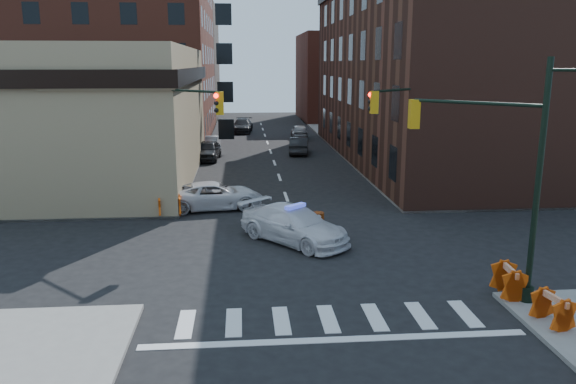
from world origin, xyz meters
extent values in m
plane|color=black|center=(0.00, 0.00, 0.00)|extent=(140.00, 140.00, 0.00)
cube|color=gray|center=(-23.00, 32.75, 0.07)|extent=(34.00, 54.50, 0.15)
cube|color=gray|center=(23.00, 32.75, 0.07)|extent=(34.00, 54.50, 0.15)
cube|color=#887A59|center=(-17.00, 16.50, 4.50)|extent=(22.00, 22.00, 9.00)
cube|color=brown|center=(-18.50, 40.00, 12.00)|extent=(25.00, 25.00, 24.00)
cube|color=#49271D|center=(13.00, 22.50, 7.00)|extent=(14.00, 34.00, 14.00)
cube|color=brown|center=(-16.00, 62.00, 8.00)|extent=(20.00, 18.00, 16.00)
cube|color=brown|center=(14.00, 58.00, 6.00)|extent=(16.00, 16.00, 12.00)
cylinder|color=black|center=(6.80, -6.30, 4.15)|extent=(0.20, 0.20, 8.00)
cylinder|color=black|center=(6.80, -6.30, 0.40)|extent=(0.44, 0.44, 0.50)
cylinder|color=black|center=(5.21, -4.71, 6.65)|extent=(3.27, 3.27, 0.12)
cube|color=#BF8C0C|center=(3.62, -3.12, 6.15)|extent=(0.35, 0.35, 1.05)
sphere|color=#FF0C05|center=(3.77, -2.96, 6.50)|extent=(0.22, 0.22, 0.22)
sphere|color=black|center=(3.77, -2.96, 6.17)|extent=(0.22, 0.22, 0.22)
sphere|color=black|center=(3.77, -2.96, 5.84)|extent=(0.22, 0.22, 0.22)
cylinder|color=black|center=(-6.80, 6.30, 4.15)|extent=(0.20, 0.20, 8.00)
cylinder|color=black|center=(-6.80, 6.30, 0.40)|extent=(0.44, 0.44, 0.50)
cylinder|color=black|center=(-5.21, 4.71, 6.65)|extent=(3.27, 3.27, 0.12)
cube|color=#BF8C0C|center=(-3.62, 3.12, 6.15)|extent=(0.35, 0.35, 1.05)
sphere|color=#FF0C05|center=(-3.77, 2.96, 6.50)|extent=(0.22, 0.22, 0.22)
sphere|color=black|center=(-3.77, 2.96, 6.17)|extent=(0.22, 0.22, 0.22)
sphere|color=black|center=(-3.77, 2.96, 5.84)|extent=(0.22, 0.22, 0.22)
cylinder|color=black|center=(6.80, 6.30, 4.15)|extent=(0.20, 0.20, 8.00)
cylinder|color=black|center=(6.80, 6.30, 0.40)|extent=(0.44, 0.44, 0.50)
cylinder|color=black|center=(5.21, 4.71, 6.65)|extent=(3.27, 3.27, 0.12)
cube|color=#BF8C0C|center=(3.62, 3.12, 6.15)|extent=(0.35, 0.35, 1.05)
sphere|color=#FF0C05|center=(3.46, 3.27, 6.50)|extent=(0.22, 0.22, 0.22)
sphere|color=black|center=(3.46, 3.27, 6.17)|extent=(0.22, 0.22, 0.22)
sphere|color=black|center=(3.46, 3.27, 5.84)|extent=(0.22, 0.22, 0.22)
cylinder|color=black|center=(7.50, 26.00, 1.45)|extent=(0.24, 0.24, 2.60)
sphere|color=brown|center=(7.50, 26.00, 3.50)|extent=(3.00, 3.00, 3.00)
cylinder|color=black|center=(7.50, 34.00, 1.45)|extent=(0.24, 0.24, 2.60)
sphere|color=brown|center=(7.50, 34.00, 3.50)|extent=(3.00, 3.00, 3.00)
imported|color=white|center=(-0.35, 1.18, 0.81)|extent=(5.40, 5.70, 1.62)
imported|color=silver|center=(-4.19, 7.52, 0.75)|extent=(5.72, 3.26, 1.50)
imported|color=black|center=(-5.50, 23.87, 0.81)|extent=(2.34, 4.93, 1.63)
imported|color=gray|center=(-5.50, 28.70, 0.68)|extent=(1.75, 4.23, 1.36)
imported|color=black|center=(-2.50, 42.99, 0.79)|extent=(2.72, 5.63, 1.58)
imported|color=black|center=(2.50, 26.58, 0.76)|extent=(2.21, 4.77, 1.52)
imported|color=gray|center=(3.64, 37.52, 0.73)|extent=(1.86, 4.34, 1.46)
imported|color=black|center=(-8.28, 6.79, 1.12)|extent=(0.72, 0.49, 1.93)
imported|color=black|center=(-10.63, 8.09, 1.07)|extent=(0.93, 0.74, 1.85)
imported|color=#1F222F|center=(-12.74, 7.68, 1.15)|extent=(1.26, 0.91, 1.99)
cylinder|color=#CE5909|center=(0.94, 2.51, 0.50)|extent=(0.56, 0.56, 1.00)
cylinder|color=#F0600B|center=(-5.12, 9.00, 0.50)|extent=(0.72, 0.72, 1.00)
camera|label=1|loc=(-2.66, -23.14, 7.95)|focal=35.00mm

